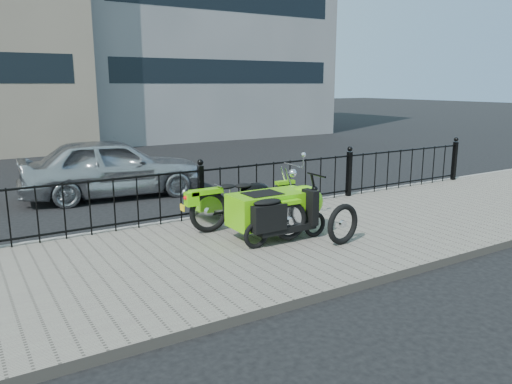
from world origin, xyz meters
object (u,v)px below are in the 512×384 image
sedan_car (113,167)px  scooter (281,218)px  motorcycle_sidecar (275,205)px  spare_tire (343,224)px

sedan_car → scooter: bearing=-162.0°
scooter → sedan_car: (-1.08, 5.07, 0.16)m
motorcycle_sidecar → sedan_car: 4.76m
motorcycle_sidecar → sedan_car: bearing=105.8°
scooter → spare_tire: scooter is taller
scooter → motorcycle_sidecar: bearing=66.1°
motorcycle_sidecar → sedan_car: size_ratio=0.58×
scooter → spare_tire: 0.93m
motorcycle_sidecar → scooter: bearing=-113.9°
spare_tire → sedan_car: (-1.86, 5.59, 0.24)m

